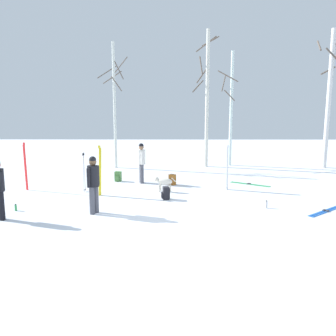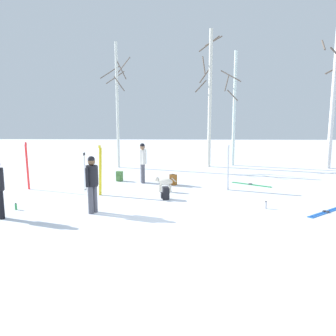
# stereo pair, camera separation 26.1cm
# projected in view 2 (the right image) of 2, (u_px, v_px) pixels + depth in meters

# --- Properties ---
(ground_plane) EXTENTS (60.00, 60.00, 0.00)m
(ground_plane) POSITION_uv_depth(u_px,v_px,m) (156.00, 215.00, 9.73)
(ground_plane) COLOR white
(person_0) EXTENTS (0.34, 0.51, 1.72)m
(person_0) POSITION_uv_depth(u_px,v_px,m) (143.00, 160.00, 14.14)
(person_0) COLOR #4C4C56
(person_0) RESTS_ON ground_plane
(person_2) EXTENTS (0.34, 0.48, 1.72)m
(person_2) POSITION_uv_depth(u_px,v_px,m) (92.00, 181.00, 9.76)
(person_2) COLOR #4C4C56
(person_2) RESTS_ON ground_plane
(dog) EXTENTS (0.87, 0.38, 0.57)m
(dog) POSITION_uv_depth(u_px,v_px,m) (164.00, 182.00, 12.55)
(dog) COLOR beige
(dog) RESTS_ON ground_plane
(ski_pair_planted_0) EXTENTS (0.11, 0.16, 1.77)m
(ski_pair_planted_0) POSITION_uv_depth(u_px,v_px,m) (228.00, 168.00, 12.79)
(ski_pair_planted_0) COLOR white
(ski_pair_planted_0) RESTS_ON ground_plane
(ski_pair_planted_1) EXTENTS (0.11, 0.21, 1.83)m
(ski_pair_planted_1) POSITION_uv_depth(u_px,v_px,m) (100.00, 170.00, 11.99)
(ski_pair_planted_1) COLOR yellow
(ski_pair_planted_1) RESTS_ON ground_plane
(ski_pair_planted_2) EXTENTS (0.15, 0.11, 1.86)m
(ski_pair_planted_2) POSITION_uv_depth(u_px,v_px,m) (27.00, 166.00, 12.91)
(ski_pair_planted_2) COLOR red
(ski_pair_planted_2) RESTS_ON ground_plane
(ski_pair_lying_0) EXTENTS (1.58, 1.30, 0.05)m
(ski_pair_lying_0) POSITION_uv_depth(u_px,v_px,m) (327.00, 212.00, 9.97)
(ski_pair_lying_0) COLOR blue
(ski_pair_lying_0) RESTS_ON ground_plane
(ski_pair_lying_1) EXTENTS (1.51, 1.13, 0.05)m
(ski_pair_lying_1) POSITION_uv_depth(u_px,v_px,m) (251.00, 185.00, 13.87)
(ski_pair_lying_1) COLOR green
(ski_pair_lying_1) RESTS_ON ground_plane
(ski_poles_0) EXTENTS (0.07, 0.24, 1.49)m
(ski_poles_0) POSITION_uv_depth(u_px,v_px,m) (85.00, 171.00, 12.60)
(ski_poles_0) COLOR #B2B2BC
(ski_poles_0) RESTS_ON ground_plane
(backpack_0) EXTENTS (0.32, 0.29, 0.44)m
(backpack_0) POSITION_uv_depth(u_px,v_px,m) (165.00, 193.00, 11.46)
(backpack_0) COLOR black
(backpack_0) RESTS_ON ground_plane
(backpack_1) EXTENTS (0.31, 0.33, 0.44)m
(backpack_1) POSITION_uv_depth(u_px,v_px,m) (119.00, 176.00, 14.62)
(backpack_1) COLOR #4C7F3F
(backpack_1) RESTS_ON ground_plane
(backpack_2) EXTENTS (0.34, 0.35, 0.44)m
(backpack_2) POSITION_uv_depth(u_px,v_px,m) (173.00, 180.00, 13.84)
(backpack_2) COLOR #99591E
(backpack_2) RESTS_ON ground_plane
(water_bottle_0) EXTENTS (0.07, 0.07, 0.24)m
(water_bottle_0) POSITION_uv_depth(u_px,v_px,m) (266.00, 205.00, 10.32)
(water_bottle_0) COLOR silver
(water_bottle_0) RESTS_ON ground_plane
(water_bottle_1) EXTENTS (0.06, 0.06, 0.21)m
(water_bottle_1) POSITION_uv_depth(u_px,v_px,m) (16.00, 207.00, 10.21)
(water_bottle_1) COLOR green
(water_bottle_1) RESTS_ON ground_plane
(birch_tree_0) EXTENTS (1.67, 1.43, 6.73)m
(birch_tree_0) POSITION_uv_depth(u_px,v_px,m) (117.00, 103.00, 17.95)
(birch_tree_0) COLOR silver
(birch_tree_0) RESTS_ON ground_plane
(birch_tree_1) EXTENTS (1.50, 1.28, 7.46)m
(birch_tree_1) POSITION_uv_depth(u_px,v_px,m) (210.00, 96.00, 18.18)
(birch_tree_1) COLOR silver
(birch_tree_1) RESTS_ON ground_plane
(birch_tree_2) EXTENTS (1.06, 1.49, 6.42)m
(birch_tree_2) POSITION_uv_depth(u_px,v_px,m) (234.00, 108.00, 18.70)
(birch_tree_2) COLOR silver
(birch_tree_2) RESTS_ON ground_plane
(birch_tree_3) EXTENTS (1.42, 1.41, 7.38)m
(birch_tree_3) POSITION_uv_depth(u_px,v_px,m) (333.00, 96.00, 17.59)
(birch_tree_3) COLOR silver
(birch_tree_3) RESTS_ON ground_plane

